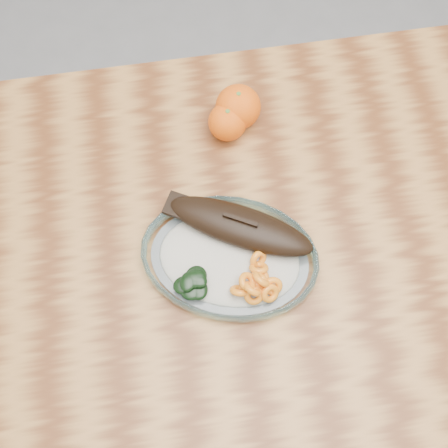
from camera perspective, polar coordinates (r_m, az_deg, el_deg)
The scene contains 5 objects.
ground at distance 1.71m, azimuth 3.85°, elevation -10.20°, with size 3.00×3.00×0.00m, color slate.
dining_table at distance 1.08m, azimuth 5.98°, elevation -2.57°, with size 1.20×0.80×0.75m.
plated_meal at distance 0.95m, azimuth 0.63°, elevation -3.18°, with size 0.68×0.68×0.08m.
orange_left at distance 1.05m, azimuth 0.36°, elevation 10.32°, with size 0.07×0.07×0.07m, color #E23804.
orange_right at distance 1.06m, azimuth 1.44°, elevation 11.81°, with size 0.08×0.08×0.08m, color #E23804.
Camera 1 is at (-0.17, -0.35, 1.66)m, focal length 45.00 mm.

